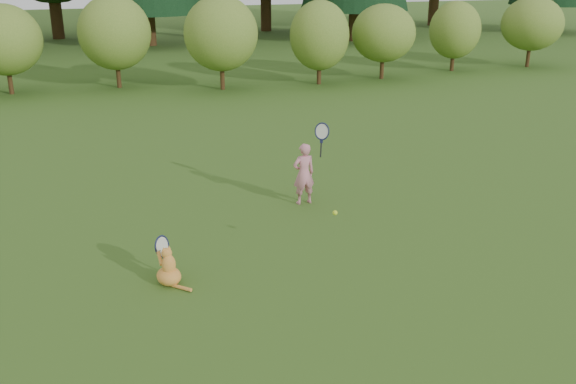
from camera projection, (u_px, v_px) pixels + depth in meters
name	position (u px, v px, depth m)	size (l,w,h in m)	color
ground	(291.00, 261.00, 8.77)	(100.00, 100.00, 0.00)	#244B15
shrub_row	(166.00, 43.00, 19.96)	(28.00, 3.00, 2.80)	#577A26
child	(304.00, 172.00, 10.64)	(0.60, 0.39, 1.57)	#CF7C8B
cat	(168.00, 265.00, 8.08)	(0.47, 0.73, 0.70)	orange
tennis_ball	(335.00, 213.00, 8.50)	(0.07, 0.07, 0.07)	#B0E91B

